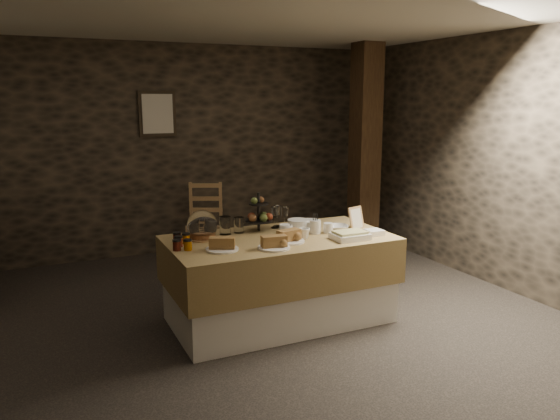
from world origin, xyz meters
name	(u,v)px	position (x,y,z in m)	size (l,w,h in m)	color
ground_plane	(244,321)	(0.00, 0.00, 0.00)	(5.50, 5.00, 0.01)	black
room_shell	(242,144)	(0.00, 0.00, 1.56)	(5.52, 5.02, 2.60)	black
buffet_table	(280,273)	(0.29, -0.11, 0.44)	(1.92, 1.02, 0.76)	white
chair	(203,225)	(0.26, 2.07, 0.41)	(0.56, 0.55, 0.72)	olive
timber_column	(365,150)	(2.23, 1.52, 1.30)	(0.30, 0.30, 2.60)	black
framed_picture	(157,114)	(-0.15, 2.47, 1.75)	(0.45, 0.04, 0.55)	black
plate_stack_a	(298,225)	(0.55, 0.04, 0.81)	(0.19, 0.19, 0.10)	white
plate_stack_b	(310,225)	(0.67, 0.03, 0.80)	(0.20, 0.20, 0.09)	white
cutlery_holder	(315,227)	(0.64, -0.12, 0.82)	(0.10, 0.10, 0.12)	white
cup_a	(286,230)	(0.37, -0.09, 0.81)	(0.12, 0.12, 0.10)	white
cup_b	(304,233)	(0.46, -0.25, 0.81)	(0.10, 0.10, 0.09)	white
mug_c	(285,230)	(0.37, -0.06, 0.81)	(0.09, 0.09, 0.10)	white
mug_d	(328,228)	(0.75, -0.16, 0.81)	(0.08, 0.08, 0.09)	white
bowl	(337,228)	(0.87, -0.11, 0.78)	(0.20, 0.20, 0.05)	white
cake_dome	(202,227)	(-0.33, 0.11, 0.86)	(0.26, 0.26, 0.26)	olive
fruit_stand	(259,216)	(0.23, 0.17, 0.90)	(0.25, 0.25, 0.35)	black
bread_platter_left	(222,245)	(-0.29, -0.29, 0.80)	(0.26, 0.26, 0.11)	white
bread_platter_center	(274,244)	(0.10, -0.42, 0.80)	(0.26, 0.26, 0.11)	white
bread_platter_right	(289,237)	(0.30, -0.29, 0.80)	(0.26, 0.26, 0.11)	white
jam_jars	(181,242)	(-0.55, -0.06, 0.80)	(0.18, 0.32, 0.07)	#52190F
tart_dish	(350,235)	(0.81, -0.42, 0.79)	(0.30, 0.22, 0.07)	white
square_dish	(374,232)	(1.09, -0.38, 0.78)	(0.14, 0.14, 0.04)	white
menu_frame	(356,219)	(1.08, -0.10, 0.85)	(0.17, 0.02, 0.22)	olive
storage_jar_a	(225,225)	(-0.10, 0.18, 0.84)	(0.10, 0.10, 0.16)	white
storage_jar_b	(239,225)	(0.03, 0.19, 0.83)	(0.09, 0.09, 0.14)	white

